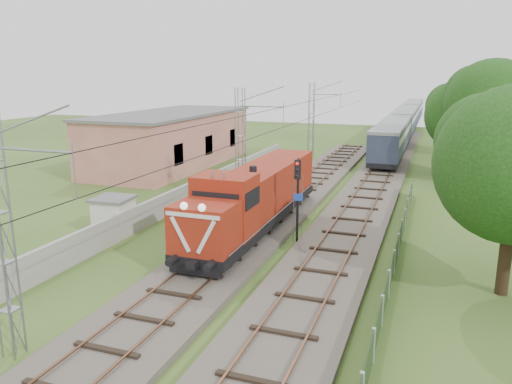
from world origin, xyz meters
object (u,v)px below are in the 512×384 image
at_px(locomotive, 256,196).
at_px(coach_rake, 405,119).
at_px(signal_post, 298,186).
at_px(relay_hut, 114,216).

height_order(locomotive, coach_rake, locomotive).
bearing_deg(coach_rake, locomotive, -95.69).
bearing_deg(signal_post, locomotive, 155.80).
xyz_separation_m(coach_rake, signal_post, (-2.23, -51.43, 0.82)).
bearing_deg(coach_rake, signal_post, -92.49).
xyz_separation_m(locomotive, relay_hut, (-7.40, -3.11, -1.03)).
height_order(locomotive, signal_post, signal_post).
xyz_separation_m(locomotive, signal_post, (2.77, -1.24, 1.07)).
distance_m(locomotive, signal_post, 3.21).
bearing_deg(relay_hut, locomotive, 22.79).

